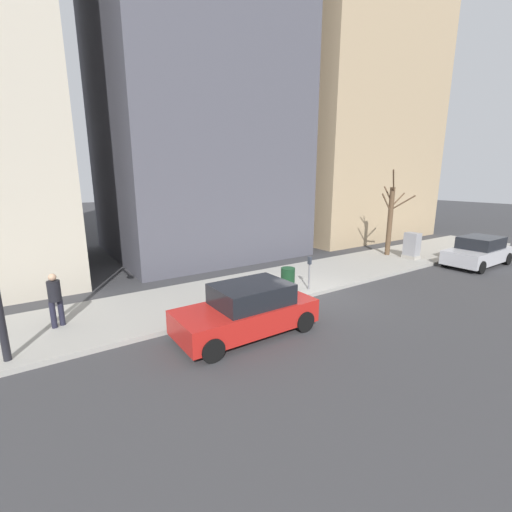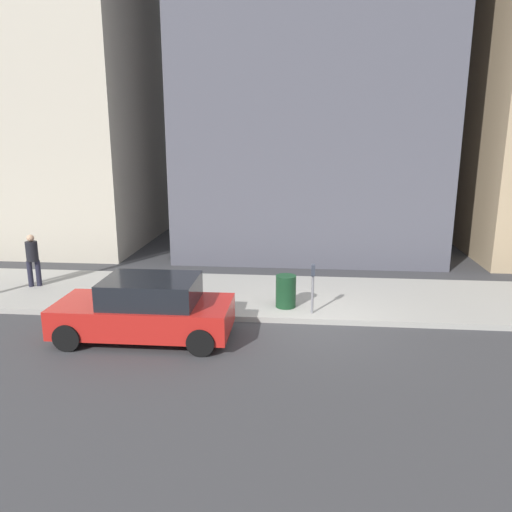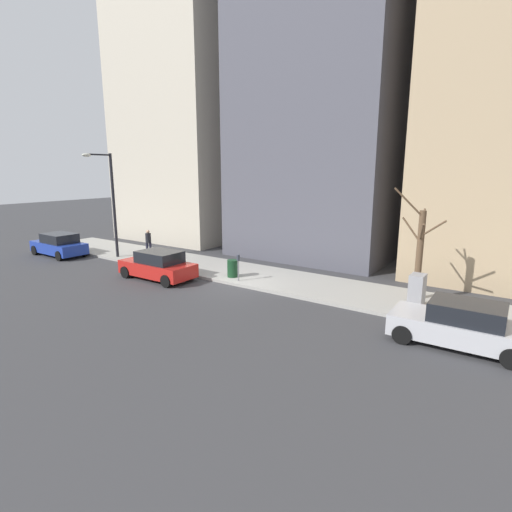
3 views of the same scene
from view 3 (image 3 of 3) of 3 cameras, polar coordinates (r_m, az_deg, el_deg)
name	(u,v)px [view 3 (image 3 of 3)]	position (r m, az deg, el deg)	size (l,w,h in m)	color
ground_plane	(233,286)	(20.01, -3.27, -4.27)	(120.00, 120.00, 0.00)	#38383A
sidewalk	(256,276)	(21.54, 0.01, -2.83)	(4.00, 36.00, 0.15)	#9E9B93
parked_car_silver	(461,325)	(14.77, 27.20, -8.77)	(1.97, 4.22, 1.52)	#B7B7BC
parked_car_red	(158,265)	(21.64, -13.82, -1.32)	(1.94, 4.21, 1.52)	red
parked_car_blue	(59,245)	(29.79, -26.31, 1.43)	(1.97, 4.23, 1.52)	#1E389E
parking_meter	(238,265)	(20.11, -2.55, -1.29)	(0.14, 0.10, 1.35)	slate
utility_box	(417,292)	(17.42, 21.98, -4.79)	(0.83, 0.61, 1.43)	#A8A399
streetlamp	(110,197)	(26.72, -20.19, 7.95)	(1.97, 0.32, 6.50)	black
bare_tree	(419,252)	(18.37, 22.29, 0.59)	(1.78, 2.04, 4.83)	brown
trash_bin	(233,268)	(20.98, -3.37, -1.79)	(0.56, 0.56, 0.90)	#14381E
pedestrian_near_meter	(148,241)	(27.18, -15.13, 2.11)	(0.36, 0.38, 1.66)	#1E1E2D
office_block_center	(330,62)	(29.14, 10.55, 25.63)	(10.21, 10.21, 25.01)	#4C4C56
office_tower_right	(191,60)	(36.10, -9.20, 25.91)	(9.87, 9.87, 28.56)	#BCB29E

